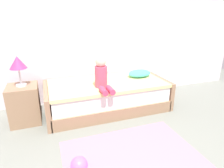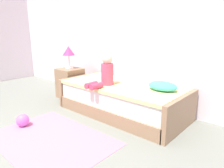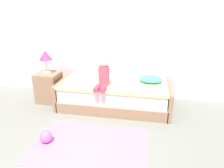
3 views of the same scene
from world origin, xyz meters
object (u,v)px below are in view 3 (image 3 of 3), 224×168
Objects in this scene: nightstand at (49,87)px; table_lamp at (45,56)px; toy_ball at (46,137)px; bed at (114,94)px; pillow at (151,79)px; child_figure at (103,75)px.

nightstand is 0.64m from table_lamp.
table_lamp is 1.68m from toy_ball.
nightstand is (-1.35, -0.02, 0.05)m from bed.
toy_ball is at bearing -119.43° from bed.
pillow is (2.02, 0.12, 0.26)m from nightstand.
table_lamp reaches higher than nightstand.
pillow reaches higher than toy_ball.
child_figure is 1.41m from toy_ball.
toy_ball is at bearing -134.71° from pillow.
child_figure is 0.91m from pillow.
child_figure is 1.16× the size of pillow.
table_lamp reaches higher than toy_ball.
table_lamp is 1.02× the size of pillow.
bed is 4.80× the size of pillow.
table_lamp is at bearing -179.34° from bed.
bed is at bearing 0.66° from nightstand.
bed is 11.47× the size of toy_ball.
child_figure reaches higher than toy_ball.
child_figure is (1.19, -0.21, -0.23)m from table_lamp.
pillow is (2.02, 0.12, -0.37)m from table_lamp.
toy_ball is at bearing -66.00° from table_lamp.
bed is at bearing -171.53° from pillow.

